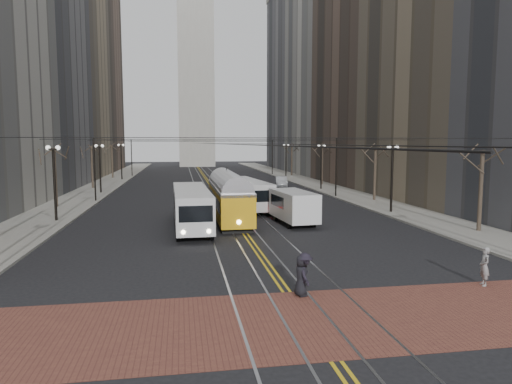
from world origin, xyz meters
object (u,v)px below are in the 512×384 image
object	(u,v)px
pedestrian_a	(301,276)
transit_bus	(191,208)
cargo_van	(294,208)
sedan_silver	(281,182)
rear_bus	(248,195)
pedestrian_b	(484,266)
clock_tower	(195,24)
streetcar	(229,201)
sedan_grey	(253,188)
pedestrian_d	(305,274)

from	to	relation	value
pedestrian_a	transit_bus	bearing A→B (deg)	4.27
cargo_van	sedan_silver	size ratio (longest dim) A/B	1.28
rear_bus	sedan_silver	xyz separation A→B (m)	(7.66, 20.25, -0.62)
cargo_van	pedestrian_b	distance (m)	16.32
clock_tower	transit_bus	xyz separation A→B (m)	(-3.50, -88.08, -34.55)
pedestrian_a	streetcar	bearing A→B (deg)	-7.15
sedan_grey	pedestrian_d	bearing A→B (deg)	-87.09
clock_tower	rear_bus	distance (m)	86.82
clock_tower	cargo_van	bearing A→B (deg)	-87.34
transit_bus	pedestrian_d	size ratio (longest dim) A/B	6.51
clock_tower	rear_bus	xyz separation A→B (m)	(1.80, -79.60, -34.62)
clock_tower	pedestrian_b	xyz separation A→B (m)	(8.51, -103.50, -35.12)
rear_bus	sedan_silver	size ratio (longest dim) A/B	2.34
streetcar	sedan_silver	distance (m)	27.58
transit_bus	cargo_van	xyz separation A→B (m)	(7.58, 0.29, -0.17)
sedan_silver	pedestrian_a	world-z (taller)	pedestrian_a
rear_bus	pedestrian_b	distance (m)	24.83
pedestrian_b	sedan_silver	bearing A→B (deg)	-167.28
streetcar	transit_bus	bearing A→B (deg)	-134.86
sedan_silver	pedestrian_d	size ratio (longest dim) A/B	2.54
clock_tower	rear_bus	size ratio (longest dim) A/B	6.41
transit_bus	sedan_grey	bearing A→B (deg)	67.57
cargo_van	rear_bus	bearing A→B (deg)	99.98
streetcar	rear_bus	xyz separation A→B (m)	(2.30, 5.46, -0.14)
clock_tower	cargo_van	world-z (taller)	clock_tower
clock_tower	sedan_grey	distance (m)	77.12
pedestrian_b	sedan_grey	bearing A→B (deg)	-158.69
rear_bus	sedan_silver	world-z (taller)	rear_bus
pedestrian_a	pedestrian_b	xyz separation A→B (m)	(8.05, 0.00, 0.01)
transit_bus	sedan_silver	xyz separation A→B (m)	(12.96, 28.73, -0.69)
transit_bus	pedestrian_a	xyz separation A→B (m)	(3.96, -15.42, -0.58)
pedestrian_d	sedan_grey	bearing A→B (deg)	-0.22
streetcar	sedan_grey	size ratio (longest dim) A/B	2.71
transit_bus	streetcar	bearing A→B (deg)	43.80
pedestrian_a	clock_tower	bearing A→B (deg)	-9.87
clock_tower	pedestrian_a	size ratio (longest dim) A/B	40.41
streetcar	rear_bus	size ratio (longest dim) A/B	1.22
rear_bus	pedestrian_a	bearing A→B (deg)	-99.09
rear_bus	transit_bus	bearing A→B (deg)	-127.87
cargo_van	sedan_silver	world-z (taller)	cargo_van
sedan_grey	pedestrian_b	world-z (taller)	pedestrian_b
clock_tower	streetcar	world-z (taller)	clock_tower
clock_tower	pedestrian_b	world-z (taller)	clock_tower
pedestrian_a	rear_bus	bearing A→B (deg)	-13.34
rear_bus	pedestrian_b	world-z (taller)	rear_bus
clock_tower	pedestrian_b	size ratio (longest dim) A/B	39.80
clock_tower	cargo_van	distance (m)	94.50
clock_tower	pedestrian_d	world-z (taller)	clock_tower
transit_bus	pedestrian_a	size ratio (longest dim) A/B	6.91
clock_tower	streetcar	bearing A→B (deg)	-90.34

